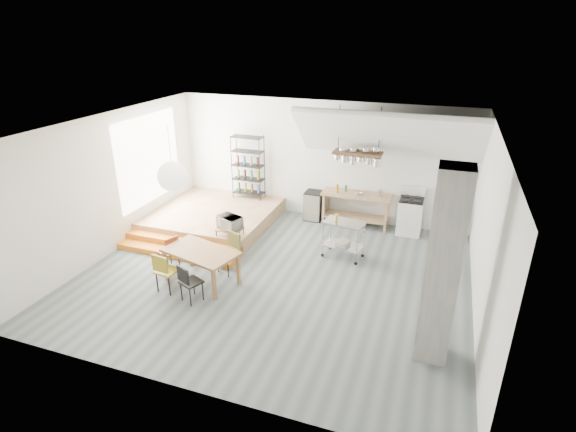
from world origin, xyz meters
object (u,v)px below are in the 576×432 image
at_px(dining_table, 201,254).
at_px(rolling_cart, 344,234).
at_px(stove, 410,216).
at_px(mini_fridge, 314,205).

height_order(dining_table, rolling_cart, rolling_cart).
bearing_deg(rolling_cart, stove, 64.44).
height_order(stove, dining_table, stove).
bearing_deg(stove, rolling_cart, -125.17).
xyz_separation_m(stove, mini_fridge, (-2.56, 0.04, -0.08)).
xyz_separation_m(rolling_cart, mini_fridge, (-1.26, 1.90, -0.17)).
bearing_deg(dining_table, stove, 60.46).
bearing_deg(rolling_cart, dining_table, -131.30).
relative_size(rolling_cart, mini_fridge, 1.20).
distance_m(stove, dining_table, 5.46).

